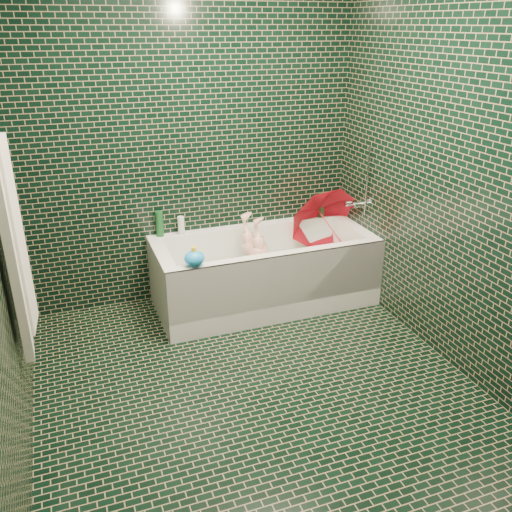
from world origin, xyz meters
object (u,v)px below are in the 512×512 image
object	(u,v)px
bathtub	(265,279)
rubber_duck	(321,211)
child	(260,265)
bath_toy	(194,258)
umbrella	(330,226)

from	to	relation	value
bathtub	rubber_duck	bearing A→B (deg)	27.95
bathtub	child	world-z (taller)	bathtub
bath_toy	child	bearing A→B (deg)	31.38
umbrella	rubber_duck	bearing A→B (deg)	81.52
umbrella	rubber_duck	size ratio (longest dim) A/B	4.95
bathtub	child	bearing A→B (deg)	108.93
bathtub	rubber_duck	distance (m)	0.83
child	bath_toy	distance (m)	0.78
bath_toy	rubber_duck	bearing A→B (deg)	27.42
rubber_duck	bath_toy	distance (m)	1.44
bathtub	rubber_duck	xyz separation A→B (m)	(0.65, 0.35, 0.38)
child	bath_toy	xyz separation A→B (m)	(-0.61, -0.37, 0.30)
rubber_duck	bath_toy	world-z (taller)	bath_toy
rubber_duck	umbrella	bearing A→B (deg)	-118.80
bathtub	bath_toy	world-z (taller)	bath_toy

